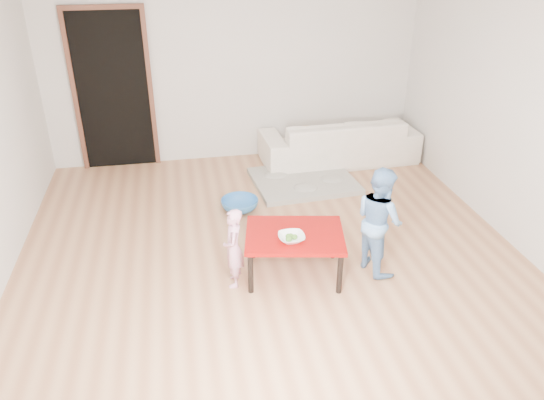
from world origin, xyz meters
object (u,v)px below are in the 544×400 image
object	(u,v)px
bowl	(292,238)
basin	(240,205)
sofa	(339,140)
child_blue	(379,220)
child_pink	(233,248)
red_table	(294,254)

from	to	relation	value
bowl	basin	bearing A→B (deg)	100.73
sofa	child_blue	distance (m)	2.63
child_pink	red_table	bearing A→B (deg)	101.20
sofa	child_blue	xyz separation A→B (m)	(-0.42, -2.59, 0.21)
sofa	bowl	bearing A→B (deg)	62.14
sofa	bowl	xyz separation A→B (m)	(-1.27, -2.67, 0.16)
red_table	child_pink	world-z (taller)	child_pink
child_blue	child_pink	bearing A→B (deg)	76.15
basin	red_table	bearing A→B (deg)	-76.17
red_table	sofa	bearing A→B (deg)	64.57
sofa	red_table	size ratio (longest dim) A/B	2.39
bowl	child_blue	size ratio (longest dim) A/B	0.23
child_pink	basin	world-z (taller)	child_pink
child_blue	basin	size ratio (longest dim) A/B	2.42
sofa	child_pink	size ratio (longest dim) A/B	2.79
bowl	child_pink	bearing A→B (deg)	172.18
red_table	basin	xyz separation A→B (m)	(-0.34, 1.36, -0.16)
bowl	child_blue	bearing A→B (deg)	5.47
child_blue	basin	xyz separation A→B (m)	(-1.13, 1.40, -0.46)
sofa	basin	size ratio (longest dim) A/B	4.93
basin	sofa	bearing A→B (deg)	37.57
child_pink	basin	xyz separation A→B (m)	(0.24, 1.41, -0.31)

